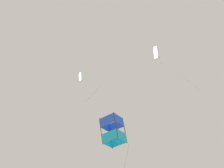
# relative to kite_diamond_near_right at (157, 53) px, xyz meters

# --- Properties ---
(kite_diamond_near_right) EXTENTS (2.66, 3.64, 7.58)m
(kite_diamond_near_right) POSITION_rel_kite_diamond_near_right_xyz_m (0.00, 0.00, 0.00)
(kite_diamond_near_right) COLOR orange
(kite_box_far_centre) EXTENTS (2.50, 2.47, 8.08)m
(kite_box_far_centre) POSITION_rel_kite_diamond_near_right_xyz_m (-3.32, 3.82, -5.89)
(kite_box_far_centre) COLOR blue
(kite_diamond_upper_right) EXTENTS (2.88, 2.94, 7.09)m
(kite_diamond_upper_right) POSITION_rel_kite_diamond_near_right_xyz_m (-6.54, 9.34, 6.36)
(kite_diamond_upper_right) COLOR white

